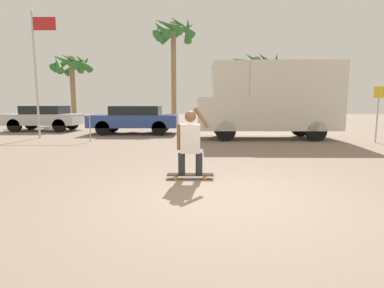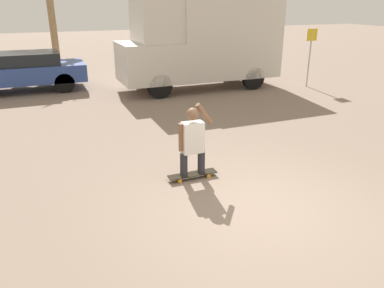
{
  "view_description": "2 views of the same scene",
  "coord_description": "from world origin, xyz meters",
  "px_view_note": "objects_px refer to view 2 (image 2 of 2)",
  "views": [
    {
      "loc": [
        -0.47,
        -4.55,
        1.53
      ],
      "look_at": [
        -0.55,
        2.4,
        0.59
      ],
      "focal_mm": 28.0,
      "sensor_mm": 36.0,
      "label": 1
    },
    {
      "loc": [
        -3.01,
        -4.51,
        3.17
      ],
      "look_at": [
        -0.39,
        1.93,
        0.5
      ],
      "focal_mm": 35.0,
      "sensor_mm": 36.0,
      "label": 2
    }
  ],
  "objects_px": {
    "camper_van": "(203,41)",
    "street_sign": "(310,50)",
    "parked_car_blue": "(24,70)",
    "skateboard": "(193,174)",
    "person_skateboarder": "(193,139)"
  },
  "relations": [
    {
      "from": "skateboard",
      "to": "parked_car_blue",
      "type": "height_order",
      "value": "parked_car_blue"
    },
    {
      "from": "camper_van",
      "to": "street_sign",
      "type": "bearing_deg",
      "value": -18.42
    },
    {
      "from": "skateboard",
      "to": "parked_car_blue",
      "type": "bearing_deg",
      "value": 107.92
    },
    {
      "from": "camper_van",
      "to": "person_skateboarder",
      "type": "bearing_deg",
      "value": -115.06
    },
    {
      "from": "camper_van",
      "to": "parked_car_blue",
      "type": "relative_size",
      "value": 1.36
    },
    {
      "from": "person_skateboarder",
      "to": "street_sign",
      "type": "relative_size",
      "value": 0.63
    },
    {
      "from": "person_skateboarder",
      "to": "parked_car_blue",
      "type": "bearing_deg",
      "value": 107.92
    },
    {
      "from": "skateboard",
      "to": "camper_van",
      "type": "bearing_deg",
      "value": 64.95
    },
    {
      "from": "street_sign",
      "to": "skateboard",
      "type": "bearing_deg",
      "value": -141.03
    },
    {
      "from": "person_skateboarder",
      "to": "street_sign",
      "type": "xyz_separation_m",
      "value": [
        7.26,
        5.87,
        0.61
      ]
    },
    {
      "from": "parked_car_blue",
      "to": "street_sign",
      "type": "height_order",
      "value": "street_sign"
    },
    {
      "from": "skateboard",
      "to": "person_skateboarder",
      "type": "bearing_deg",
      "value": 180.0
    },
    {
      "from": "person_skateboarder",
      "to": "parked_car_blue",
      "type": "relative_size",
      "value": 0.31
    },
    {
      "from": "person_skateboarder",
      "to": "camper_van",
      "type": "height_order",
      "value": "camper_van"
    },
    {
      "from": "skateboard",
      "to": "person_skateboarder",
      "type": "relative_size",
      "value": 0.69
    }
  ]
}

